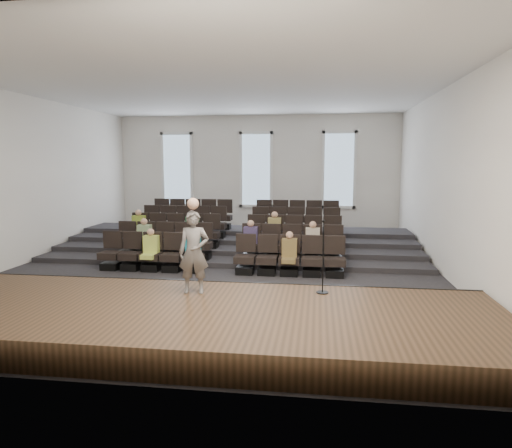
{
  "coord_description": "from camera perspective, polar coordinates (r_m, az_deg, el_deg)",
  "views": [
    {
      "loc": [
        2.66,
        -12.54,
        2.99
      ],
      "look_at": [
        0.88,
        0.5,
        1.22
      ],
      "focal_mm": 32.0,
      "sensor_mm": 36.0,
      "label": 1
    }
  ],
  "objects": [
    {
      "name": "ground",
      "position": [
        13.16,
        -4.11,
        -5.51
      ],
      "size": [
        14.0,
        14.0,
        0.0
      ],
      "primitive_type": "plane",
      "color": "black",
      "rests_on": "ground"
    },
    {
      "name": "ceiling",
      "position": [
        12.97,
        -4.33,
        16.58
      ],
      "size": [
        12.0,
        14.0,
        0.02
      ],
      "primitive_type": "cube",
      "color": "white",
      "rests_on": "ground"
    },
    {
      "name": "wall_back",
      "position": [
        19.74,
        0.04,
        6.22
      ],
      "size": [
        12.0,
        0.04,
        5.0
      ],
      "primitive_type": "cube",
      "color": "white",
      "rests_on": "ground"
    },
    {
      "name": "wall_front",
      "position": [
        6.14,
        -17.92,
        2.69
      ],
      "size": [
        12.0,
        0.04,
        5.0
      ],
      "primitive_type": "cube",
      "color": "white",
      "rests_on": "ground"
    },
    {
      "name": "wall_left",
      "position": [
        15.26,
        -27.01,
        4.97
      ],
      "size": [
        0.04,
        14.0,
        5.0
      ],
      "primitive_type": "cube",
      "color": "white",
      "rests_on": "ground"
    },
    {
      "name": "wall_right",
      "position": [
        12.99,
        22.86,
        4.88
      ],
      "size": [
        0.04,
        14.0,
        5.0
      ],
      "primitive_type": "cube",
      "color": "white",
      "rests_on": "ground"
    },
    {
      "name": "stage",
      "position": [
        8.36,
        -11.47,
        -11.65
      ],
      "size": [
        11.8,
        3.6,
        0.5
      ],
      "primitive_type": "cube",
      "color": "#49321F",
      "rests_on": "ground"
    },
    {
      "name": "stage_lip",
      "position": [
        9.97,
        -8.1,
        -8.4
      ],
      "size": [
        11.8,
        0.06,
        0.52
      ],
      "primitive_type": "cube",
      "color": "black",
      "rests_on": "ground"
    },
    {
      "name": "risers",
      "position": [
        16.17,
        -1.8,
        -2.31
      ],
      "size": [
        11.8,
        4.8,
        0.6
      ],
      "color": "black",
      "rests_on": "ground"
    },
    {
      "name": "seating_rows",
      "position": [
        14.51,
        -2.88,
        -1.52
      ],
      "size": [
        6.8,
        4.7,
        1.67
      ],
      "color": "black",
      "rests_on": "ground"
    },
    {
      "name": "windows",
      "position": [
        19.67,
        0.01,
        6.8
      ],
      "size": [
        8.44,
        0.1,
        3.24
      ],
      "color": "white",
      "rests_on": "wall_back"
    },
    {
      "name": "audience",
      "position": [
        13.51,
        -5.19,
        -1.59
      ],
      "size": [
        6.05,
        2.64,
        1.1
      ],
      "color": "#C1D455",
      "rests_on": "seating_rows"
    },
    {
      "name": "speaker",
      "position": [
        8.82,
        -7.77,
        -3.51
      ],
      "size": [
        0.63,
        0.46,
        1.59
      ],
      "primitive_type": "imported",
      "rotation": [
        0.0,
        0.0,
        0.14
      ],
      "color": "#625E5C",
      "rests_on": "stage"
    },
    {
      "name": "mic_stand",
      "position": [
        8.89,
        8.35,
        -5.88
      ],
      "size": [
        0.24,
        0.24,
        1.43
      ],
      "color": "black",
      "rests_on": "stage"
    }
  ]
}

